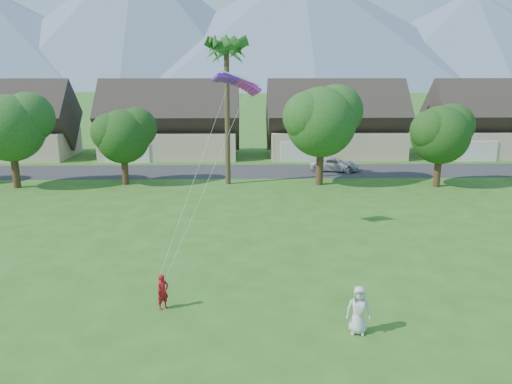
{
  "coord_description": "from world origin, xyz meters",
  "views": [
    {
      "loc": [
        -0.61,
        -14.51,
        9.85
      ],
      "look_at": [
        0.0,
        10.0,
        3.8
      ],
      "focal_mm": 35.0,
      "sensor_mm": 36.0,
      "label": 1
    }
  ],
  "objects_px": {
    "kite_flyer": "(163,292)",
    "parked_car": "(334,164)",
    "parafoil_kite": "(237,81)",
    "watcher": "(359,310)"
  },
  "relations": [
    {
      "from": "kite_flyer",
      "to": "parked_car",
      "type": "bearing_deg",
      "value": 23.1
    },
    {
      "from": "kite_flyer",
      "to": "parafoil_kite",
      "type": "relative_size",
      "value": 0.53
    },
    {
      "from": "kite_flyer",
      "to": "watcher",
      "type": "bearing_deg",
      "value": -59.57
    },
    {
      "from": "parafoil_kite",
      "to": "watcher",
      "type": "bearing_deg",
      "value": -86.29
    },
    {
      "from": "parked_car",
      "to": "kite_flyer",
      "type": "bearing_deg",
      "value": 168.65
    },
    {
      "from": "kite_flyer",
      "to": "parked_car",
      "type": "relative_size",
      "value": 0.32
    },
    {
      "from": "parked_car",
      "to": "parafoil_kite",
      "type": "distance_m",
      "value": 23.28
    },
    {
      "from": "kite_flyer",
      "to": "watcher",
      "type": "height_order",
      "value": "watcher"
    },
    {
      "from": "kite_flyer",
      "to": "parafoil_kite",
      "type": "distance_m",
      "value": 13.11
    },
    {
      "from": "kite_flyer",
      "to": "parked_car",
      "type": "xyz_separation_m",
      "value": [
        12.45,
        29.11,
        -0.1
      ]
    }
  ]
}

